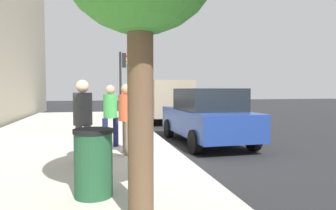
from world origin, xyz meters
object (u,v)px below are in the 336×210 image
at_px(parking_meter, 150,112).
at_px(parked_van_far, 162,98).
at_px(parking_officer, 110,111).
at_px(trash_bin, 93,163).
at_px(traffic_signal, 122,74).
at_px(pedestrian_at_meter, 126,113).
at_px(parked_sedan_near, 207,116).
at_px(pedestrian_bystander, 83,115).

bearing_deg(parking_meter, parked_van_far, -13.65).
distance_m(parking_officer, trash_bin, 3.85).
xyz_separation_m(parking_officer, traffic_signal, (8.08, -0.92, 1.43)).
distance_m(pedestrian_at_meter, parked_van_far, 9.09).
bearing_deg(parking_meter, parking_officer, 54.07).
bearing_deg(parking_officer, parking_meter, 15.86).
relative_size(pedestrian_at_meter, traffic_signal, 0.48).
relative_size(parked_sedan_near, parked_van_far, 0.84).
bearing_deg(traffic_signal, parking_officer, 173.52).
distance_m(parking_officer, traffic_signal, 8.26).
height_order(pedestrian_at_meter, parked_van_far, parked_van_far).
height_order(pedestrian_at_meter, traffic_signal, traffic_signal).
xyz_separation_m(parking_officer, parked_sedan_near, (0.74, -3.05, -0.26)).
height_order(parking_meter, parking_officer, parking_officer).
bearing_deg(pedestrian_bystander, parking_officer, 42.76).
height_order(traffic_signal, trash_bin, traffic_signal).
height_order(parked_van_far, traffic_signal, traffic_signal).
relative_size(traffic_signal, trash_bin, 3.56).
height_order(parking_meter, parked_van_far, parked_van_far).
relative_size(parked_van_far, traffic_signal, 1.46).
relative_size(parking_meter, pedestrian_bystander, 0.79).
height_order(pedestrian_bystander, trash_bin, pedestrian_bystander).
bearing_deg(parked_sedan_near, pedestrian_bystander, 125.28).
bearing_deg(pedestrian_at_meter, parked_sedan_near, 29.09).
distance_m(parking_meter, parking_officer, 1.22).
relative_size(pedestrian_bystander, trash_bin, 1.77).
xyz_separation_m(parking_meter, pedestrian_at_meter, (-0.19, 0.63, -0.00)).
height_order(pedestrian_bystander, parked_van_far, parked_van_far).
bearing_deg(traffic_signal, parking_meter, -179.53).
bearing_deg(trash_bin, parked_sedan_near, -37.08).
distance_m(parking_officer, parked_sedan_near, 3.15).
relative_size(pedestrian_at_meter, trash_bin, 1.71).
xyz_separation_m(parking_meter, parked_sedan_near, (1.46, -2.06, -0.27)).
relative_size(pedestrian_at_meter, parked_van_far, 0.33).
bearing_deg(pedestrian_bystander, pedestrian_at_meter, 15.57).
bearing_deg(parking_meter, parked_sedan_near, -54.73).
height_order(parking_meter, pedestrian_at_meter, pedestrian_at_meter).
relative_size(parking_officer, trash_bin, 1.69).
height_order(pedestrian_at_meter, parked_sedan_near, pedestrian_at_meter).
relative_size(pedestrian_bystander, traffic_signal, 0.50).
bearing_deg(parked_van_far, trash_bin, 163.49).
bearing_deg(parked_van_far, pedestrian_at_meter, 162.75).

